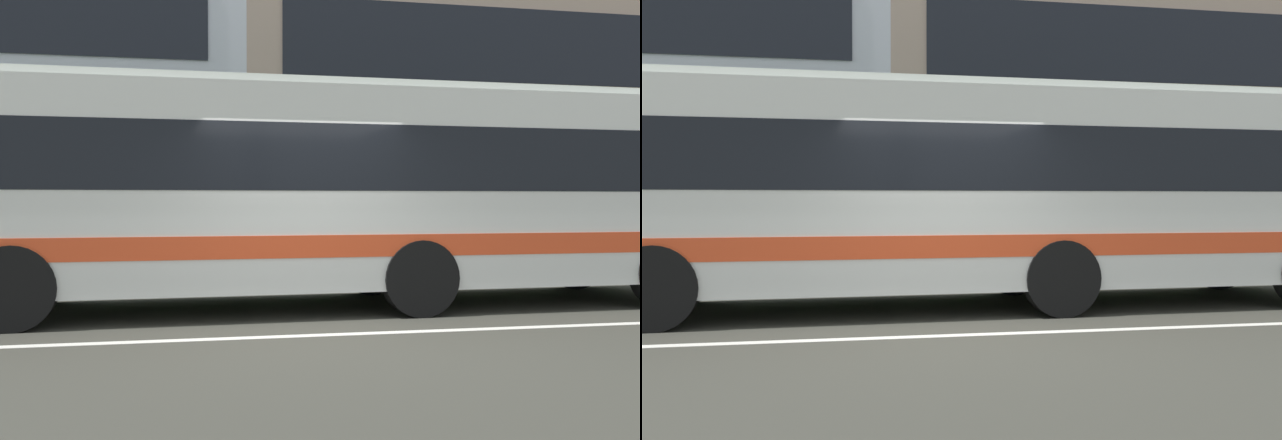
# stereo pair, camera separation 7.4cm
# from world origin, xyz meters

# --- Properties ---
(ground_plane) EXTENTS (160.00, 160.00, 0.00)m
(ground_plane) POSITION_xyz_m (0.00, 0.00, 0.00)
(ground_plane) COLOR #3A3A32
(lane_centre_line) EXTENTS (60.00, 0.16, 0.01)m
(lane_centre_line) POSITION_xyz_m (0.00, 0.00, 0.00)
(lane_centre_line) COLOR silver
(lane_centre_line) RESTS_ON ground_plane
(hedge_row_far) EXTENTS (20.70, 1.10, 1.09)m
(hedge_row_far) POSITION_xyz_m (-0.01, 5.61, 0.55)
(hedge_row_far) COLOR #1B561F
(hedge_row_far) RESTS_ON ground_plane
(apartment_block_right) EXTENTS (21.07, 9.15, 9.32)m
(apartment_block_right) POSITION_xyz_m (10.63, 13.62, 4.66)
(apartment_block_right) COLOR tan
(apartment_block_right) RESTS_ON ground_plane
(transit_bus) EXTENTS (10.68, 2.75, 3.09)m
(transit_bus) POSITION_xyz_m (0.86, 2.17, 1.70)
(transit_bus) COLOR silver
(transit_bus) RESTS_ON ground_plane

